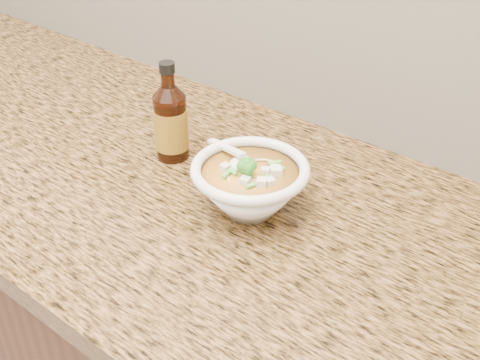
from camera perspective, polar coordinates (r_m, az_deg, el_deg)
The scene contains 4 objects.
cabinet at distance 1.39m, azimuth -5.85°, elevation -15.31°, with size 4.00×0.65×0.86m, color #341A0F.
counter_slab at distance 1.09m, azimuth -7.20°, elevation 0.30°, with size 4.00×0.68×0.04m, color olive.
soup_bowl at distance 0.95m, azimuth 0.93°, elevation -0.63°, with size 0.21×0.19×0.10m.
hot_sauce_bottle at distance 1.08m, azimuth -6.57°, elevation 5.40°, with size 0.07×0.07×0.18m.
Camera 1 is at (0.67, 1.06, 1.48)m, focal length 45.00 mm.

